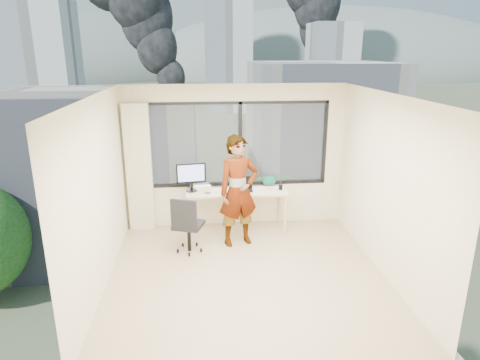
{
  "coord_description": "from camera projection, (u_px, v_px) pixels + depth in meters",
  "views": [
    {
      "loc": [
        -0.63,
        -5.44,
        3.16
      ],
      "look_at": [
        0.0,
        1.0,
        1.15
      ],
      "focal_mm": 31.4,
      "sensor_mm": 36.0,
      "label": 1
    }
  ],
  "objects": [
    {
      "name": "floor",
      "position": [
        247.0,
        275.0,
        6.17
      ],
      "size": [
        4.0,
        4.0,
        0.01
      ],
      "primitive_type": "cube",
      "color": "tan",
      "rests_on": "ground"
    },
    {
      "name": "ceiling",
      "position": [
        247.0,
        95.0,
        5.4
      ],
      "size": [
        4.0,
        4.0,
        0.01
      ],
      "primitive_type": "cube",
      "color": "white",
      "rests_on": "ground"
    },
    {
      "name": "wall_front",
      "position": [
        271.0,
        260.0,
        3.88
      ],
      "size": [
        4.0,
        0.01,
        2.6
      ],
      "primitive_type": "cube",
      "color": "beige",
      "rests_on": "ground"
    },
    {
      "name": "wall_left",
      "position": [
        98.0,
        196.0,
        5.6
      ],
      "size": [
        0.01,
        4.0,
        2.6
      ],
      "primitive_type": "cube",
      "color": "beige",
      "rests_on": "ground"
    },
    {
      "name": "wall_right",
      "position": [
        386.0,
        187.0,
        5.97
      ],
      "size": [
        0.01,
        4.0,
        2.6
      ],
      "primitive_type": "cube",
      "color": "beige",
      "rests_on": "ground"
    },
    {
      "name": "window_wall",
      "position": [
        237.0,
        144.0,
        7.62
      ],
      "size": [
        3.3,
        0.16,
        1.55
      ],
      "primitive_type": null,
      "color": "black",
      "rests_on": "ground"
    },
    {
      "name": "curtain",
      "position": [
        139.0,
        168.0,
        7.46
      ],
      "size": [
        0.45,
        0.14,
        2.3
      ],
      "primitive_type": "cube",
      "color": "beige",
      "rests_on": "floor"
    },
    {
      "name": "desk",
      "position": [
        237.0,
        210.0,
        7.63
      ],
      "size": [
        1.8,
        0.6,
        0.75
      ],
      "primitive_type": "cube",
      "color": "beige",
      "rests_on": "floor"
    },
    {
      "name": "chair",
      "position": [
        189.0,
        223.0,
        6.77
      ],
      "size": [
        0.63,
        0.63,
        0.97
      ],
      "primitive_type": null,
      "rotation": [
        0.0,
        0.0,
        -0.32
      ],
      "color": "black",
      "rests_on": "floor"
    },
    {
      "name": "person",
      "position": [
        238.0,
        191.0,
        6.92
      ],
      "size": [
        0.78,
        0.63,
        1.87
      ],
      "primitive_type": "imported",
      "rotation": [
        0.0,
        0.0,
        0.3
      ],
      "color": "#2D2D33",
      "rests_on": "floor"
    },
    {
      "name": "monitor",
      "position": [
        191.0,
        177.0,
        7.42
      ],
      "size": [
        0.53,
        0.18,
        0.52
      ],
      "primitive_type": null,
      "rotation": [
        0.0,
        0.0,
        0.13
      ],
      "color": "black",
      "rests_on": "desk"
    },
    {
      "name": "game_console",
      "position": [
        202.0,
        187.0,
        7.63
      ],
      "size": [
        0.34,
        0.31,
        0.07
      ],
      "primitive_type": "cube",
      "rotation": [
        0.0,
        0.0,
        0.27
      ],
      "color": "white",
      "rests_on": "desk"
    },
    {
      "name": "laptop",
      "position": [
        244.0,
        185.0,
        7.5
      ],
      "size": [
        0.35,
        0.37,
        0.21
      ],
      "primitive_type": null,
      "rotation": [
        0.0,
        0.0,
        -0.07
      ],
      "color": "black",
      "rests_on": "desk"
    },
    {
      "name": "cellphone",
      "position": [
        208.0,
        193.0,
        7.38
      ],
      "size": [
        0.1,
        0.05,
        0.01
      ],
      "primitive_type": "cube",
      "rotation": [
        0.0,
        0.0,
        -0.06
      ],
      "color": "black",
      "rests_on": "desk"
    },
    {
      "name": "pen_cup",
      "position": [
        281.0,
        187.0,
        7.56
      ],
      "size": [
        0.09,
        0.09,
        0.09
      ],
      "primitive_type": "cylinder",
      "rotation": [
        0.0,
        0.0,
        0.22
      ],
      "color": "black",
      "rests_on": "desk"
    },
    {
      "name": "handbag",
      "position": [
        269.0,
        181.0,
        7.76
      ],
      "size": [
        0.29,
        0.21,
        0.2
      ],
      "primitive_type": "ellipsoid",
      "rotation": [
        0.0,
        0.0,
        0.31
      ],
      "color": "#0C4D3F",
      "rests_on": "desk"
    },
    {
      "name": "exterior_ground",
      "position": [
        201.0,
        111.0,
        124.39
      ],
      "size": [
        400.0,
        400.0,
        0.04
      ],
      "primitive_type": "cube",
      "color": "#515B3D",
      "rests_on": "ground"
    },
    {
      "name": "near_bldg_a",
      "position": [
        103.0,
        174.0,
        35.93
      ],
      "size": [
        16.0,
        12.0,
        14.0
      ],
      "primitive_type": "cube",
      "color": "beige",
      "rests_on": "exterior_ground"
    },
    {
      "name": "near_bldg_b",
      "position": [
        318.0,
        139.0,
        45.18
      ],
      "size": [
        14.0,
        13.0,
        16.0
      ],
      "primitive_type": "cube",
      "color": "white",
      "rests_on": "exterior_ground"
    },
    {
      "name": "far_tower_a",
      "position": [
        43.0,
        65.0,
        93.25
      ],
      "size": [
        14.0,
        14.0,
        28.0
      ],
      "primitive_type": "cube",
      "color": "silver",
      "rests_on": "exterior_ground"
    },
    {
      "name": "far_tower_b",
      "position": [
        228.0,
        58.0,
        120.69
      ],
      "size": [
        13.0,
        13.0,
        30.0
      ],
      "primitive_type": "cube",
      "color": "silver",
      "rests_on": "exterior_ground"
    },
    {
      "name": "far_tower_c",
      "position": [
        331.0,
        63.0,
        143.71
      ],
      "size": [
        15.0,
        15.0,
        26.0
      ],
      "primitive_type": "cube",
      "color": "silver",
      "rests_on": "exterior_ground"
    },
    {
      "name": "far_tower_d",
      "position": [
        25.0,
        69.0,
        144.12
      ],
      "size": [
        16.0,
        14.0,
        22.0
      ],
      "primitive_type": "cube",
      "color": "silver",
      "rests_on": "exterior_ground"
    },
    {
      "name": "hill_a",
      "position": [
        33.0,
        75.0,
        303.45
      ],
      "size": [
        288.0,
        216.0,
        90.0
      ],
      "primitive_type": "ellipsoid",
      "color": "slate",
      "rests_on": "exterior_ground"
    },
    {
      "name": "hill_b",
      "position": [
        329.0,
        73.0,
        323.75
      ],
      "size": [
        300.0,
        220.0,
        96.0
      ],
      "primitive_type": "ellipsoid",
      "color": "slate",
      "rests_on": "exterior_ground"
    },
    {
      "name": "tree_b",
      "position": [
        277.0,
        260.0,
        26.46
      ],
      "size": [
        7.6,
        7.6,
        9.0
      ],
      "primitive_type": null,
      "color": "#184918",
      "rests_on": "exterior_ground"
    },
    {
      "name": "tree_c",
      "position": [
        395.0,
        159.0,
        48.89
      ],
      "size": [
        8.4,
        8.4,
        10.0
      ],
      "primitive_type": null,
      "color": "#184918",
      "rests_on": "exterior_ground"
    }
  ]
}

